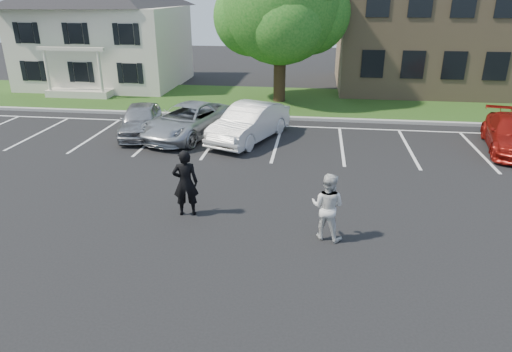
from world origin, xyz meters
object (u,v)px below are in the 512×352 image
Objects in this scene: office_building at (512,25)px; man_black_suit at (185,183)px; car_white_sedan at (249,123)px; car_silver_minivan at (188,121)px; car_silver_west at (141,120)px; tree at (283,7)px; man_white_shirt at (327,207)px; house at (104,28)px.

office_building reaches higher than man_black_suit.
car_silver_minivan is at bearing -163.27° from car_white_sedan.
office_building is 4.61× the size of car_white_sedan.
office_building is 5.32× the size of car_silver_west.
car_silver_minivan is (-2.07, 7.67, -0.28)m from man_black_suit.
car_white_sedan is at bearing -95.50° from tree.
man_white_shirt is (4.09, -0.87, -0.08)m from man_black_suit.
tree reaches higher than car_white_sedan.
car_silver_west is 0.87× the size of car_white_sedan.
house is at bearing -73.85° from man_black_suit.
car_silver_west is 5.05m from car_white_sedan.
tree is at bearing -109.32° from man_black_suit.
car_white_sedan is (-0.75, -7.81, -4.55)m from tree.
man_white_shirt is at bearing 154.41° from man_black_suit.
house is 1.96× the size of car_silver_minivan.
car_silver_west is at bearing -160.39° from car_white_sedan.
car_silver_west is at bearing -26.61° from man_white_shirt.
car_silver_minivan is 2.86m from car_white_sedan.
man_black_suit is at bearing -127.11° from office_building.
car_silver_west is 2.20m from car_silver_minivan.
car_silver_minivan is (-3.60, -7.59, -4.62)m from tree.
car_white_sedan is at bearing -14.64° from car_silver_west.
tree is 4.37× the size of man_black_suit.
car_silver_west is (-4.27, 7.59, -0.29)m from man_black_suit.
tree reaches higher than car_silver_minivan.
man_black_suit is 0.38× the size of car_silver_minivan.
car_white_sedan is (5.05, -0.14, 0.08)m from car_silver_west.
house is 2.12× the size of car_white_sedan.
house is 5.11× the size of man_black_suit.
car_white_sedan is at bearing 13.42° from car_silver_minivan.
man_white_shirt is at bearing -47.18° from car_white_sedan.
tree reaches higher than man_white_shirt.
office_building is at bearing 20.77° from car_silver_west.
man_black_suit is 1.09× the size of man_white_shirt.
house is at bearing 156.17° from car_white_sedan.
man_black_suit is (-16.04, -21.20, -3.15)m from office_building.
man_black_suit is at bearing -73.73° from car_silver_west.
man_black_suit is at bearing -60.27° from house.
tree is at bearing 39.82° from car_silver_west.
car_silver_west is 0.80× the size of car_silver_minivan.
house is 22.27m from man_black_suit.
tree is at bearing -62.26° from man_white_shirt.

